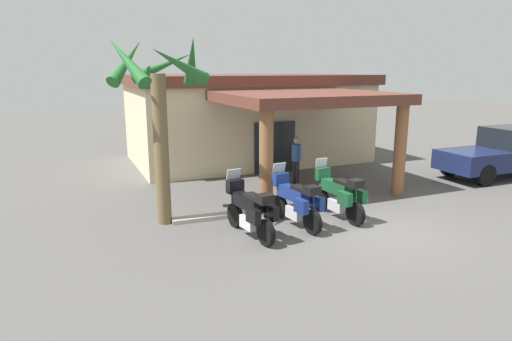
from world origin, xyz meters
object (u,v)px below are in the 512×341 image
Objects in this scene: pedestrian at (296,157)px; palm_tree_roadside at (159,95)px; motel_building at (249,117)px; pickup_truck_navy at (503,153)px; motorcycle_green at (338,194)px; motorcycle_black at (250,210)px; motorcycle_blue at (296,201)px.

pedestrian is 0.34× the size of palm_tree_roadside.
motel_building reaches higher than pickup_truck_navy.
palm_tree_roadside is at bearing 16.29° from pedestrian.
motel_building reaches higher than motorcycle_green.
motorcycle_black is at bearing -169.13° from pickup_truck_navy.
motel_building is 9.25m from motorcycle_blue.
motorcycle_blue is 1.25× the size of pedestrian.
pickup_truck_navy reaches higher than motorcycle_green.
palm_tree_roadside reaches higher than pedestrian.
motel_building is 2.27× the size of palm_tree_roadside.
motorcycle_green is at bearing -92.15° from motorcycle_blue.
motorcycle_blue and motorcycle_green have the same top height.
motorcycle_green is 8.95m from pickup_truck_navy.
pedestrian is at bearing -91.26° from motel_building.
motorcycle_blue is at bearing -168.98° from pickup_truck_navy.
motorcycle_green is 3.99m from pedestrian.
motel_building is 10.68m from pickup_truck_navy.
motorcycle_black is 2.91m from motorcycle_green.
motorcycle_black and motorcycle_green have the same top height.
motel_building is at bearing -98.50° from pedestrian.
palm_tree_roadside is (-5.29, -2.62, 2.51)m from pedestrian.
motorcycle_blue is 1.00× the size of motorcycle_green.
motorcycle_blue is at bearing -104.43° from motel_building.
motorcycle_black is 11.85m from pickup_truck_navy.
motorcycle_blue is (1.43, 0.30, 0.00)m from motorcycle_black.
pickup_truck_navy is at bearing 157.35° from pedestrian.
motorcycle_green is 0.42× the size of pickup_truck_navy.
pedestrian is at bearing -16.09° from motorcycle_green.
pedestrian reaches higher than motorcycle_blue.
pickup_truck_navy is 1.03× the size of palm_tree_roadside.
palm_tree_roadside is at bearing -178.44° from pickup_truck_navy.
motorcycle_blue is at bearing 54.42° from pedestrian.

